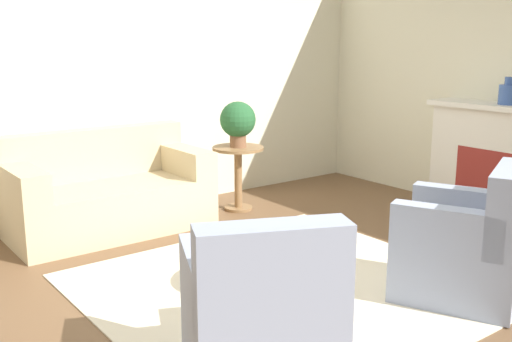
% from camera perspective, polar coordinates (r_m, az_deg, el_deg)
% --- Properties ---
extents(ground_plane, '(16.00, 16.00, 0.00)m').
position_cam_1_polar(ground_plane, '(4.40, 2.82, -11.09)').
color(ground_plane, brown).
extents(wall_back, '(9.01, 0.12, 2.80)m').
position_cam_1_polar(wall_back, '(6.23, -12.54, 8.90)').
color(wall_back, beige).
rests_on(wall_back, ground_plane).
extents(rug, '(2.65, 2.57, 0.01)m').
position_cam_1_polar(rug, '(4.40, 2.82, -11.03)').
color(rug, beige).
rests_on(rug, ground_plane).
extents(couch, '(1.81, 0.88, 0.92)m').
position_cam_1_polar(couch, '(5.74, -13.92, -2.19)').
color(couch, '#C6B289').
rests_on(couch, ground_plane).
extents(armchair_left, '(0.98, 1.01, 0.94)m').
position_cam_1_polar(armchair_left, '(3.13, 0.46, -14.00)').
color(armchair_left, '#8E99B2').
rests_on(armchair_left, rug).
extents(armchair_right, '(0.98, 1.01, 0.94)m').
position_cam_1_polar(armchair_right, '(4.37, 19.50, -6.87)').
color(armchair_right, '#8E99B2').
rests_on(armchair_right, rug).
extents(ottoman_table, '(0.69, 0.69, 0.41)m').
position_cam_1_polar(ottoman_table, '(4.23, 2.27, -8.13)').
color(ottoman_table, '#C6B289').
rests_on(ottoman_table, rug).
extents(side_table, '(0.53, 0.53, 0.67)m').
position_cam_1_polar(side_table, '(6.21, -1.71, 0.37)').
color(side_table, olive).
rests_on(side_table, ground_plane).
extents(fireplace, '(0.44, 1.53, 1.14)m').
position_cam_1_polar(fireplace, '(6.34, 22.44, 0.98)').
color(fireplace, silver).
rests_on(fireplace, ground_plane).
extents(vase_mantel_near, '(0.17, 0.17, 0.26)m').
position_cam_1_polar(vase_mantel_near, '(6.24, 22.86, 6.80)').
color(vase_mantel_near, '#38569E').
rests_on(vase_mantel_near, fireplace).
extents(potted_plant_on_side_table, '(0.37, 0.37, 0.47)m').
position_cam_1_polar(potted_plant_on_side_table, '(6.12, -1.74, 4.79)').
color(potted_plant_on_side_table, brown).
rests_on(potted_plant_on_side_table, side_table).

